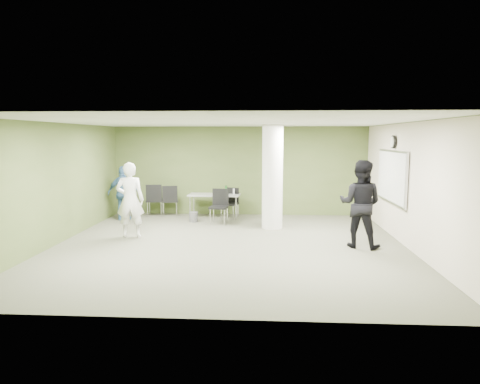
# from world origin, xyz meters

# --- Properties ---
(floor) EXTENTS (8.00, 8.00, 0.00)m
(floor) POSITION_xyz_m (0.00, 0.00, 0.00)
(floor) COLOR #4F5140
(floor) RESTS_ON ground
(ceiling) EXTENTS (8.00, 8.00, 0.00)m
(ceiling) POSITION_xyz_m (0.00, 0.00, 2.80)
(ceiling) COLOR white
(ceiling) RESTS_ON wall_back
(wall_back) EXTENTS (8.00, 2.80, 0.02)m
(wall_back) POSITION_xyz_m (0.00, 4.00, 1.40)
(wall_back) COLOR #495B2A
(wall_back) RESTS_ON floor
(wall_left) EXTENTS (0.02, 8.00, 2.80)m
(wall_left) POSITION_xyz_m (-4.00, 0.00, 1.40)
(wall_left) COLOR #495B2A
(wall_left) RESTS_ON floor
(wall_right_cream) EXTENTS (0.02, 8.00, 2.80)m
(wall_right_cream) POSITION_xyz_m (4.00, 0.00, 1.40)
(wall_right_cream) COLOR beige
(wall_right_cream) RESTS_ON floor
(column) EXTENTS (0.56, 0.56, 2.80)m
(column) POSITION_xyz_m (1.00, 2.00, 1.40)
(column) COLOR silver
(column) RESTS_ON floor
(whiteboard) EXTENTS (0.05, 2.30, 1.30)m
(whiteboard) POSITION_xyz_m (3.92, 1.20, 1.50)
(whiteboard) COLOR silver
(whiteboard) RESTS_ON wall_right_cream
(wall_clock) EXTENTS (0.06, 0.32, 0.32)m
(wall_clock) POSITION_xyz_m (3.92, 1.20, 2.35)
(wall_clock) COLOR black
(wall_clock) RESTS_ON wall_right_cream
(folding_table) EXTENTS (1.58, 0.75, 0.99)m
(folding_table) POSITION_xyz_m (-0.73, 3.33, 0.69)
(folding_table) COLOR gray
(folding_table) RESTS_ON floor
(wastebasket) EXTENTS (0.25, 0.25, 0.29)m
(wastebasket) POSITION_xyz_m (-1.29, 2.68, 0.15)
(wastebasket) COLOR #4C4C4C
(wastebasket) RESTS_ON floor
(chair_back_left) EXTENTS (0.56, 0.56, 1.02)m
(chair_back_left) POSITION_xyz_m (-2.64, 3.47, 0.60)
(chair_back_left) COLOR black
(chair_back_left) RESTS_ON floor
(chair_back_right) EXTENTS (0.58, 0.58, 0.97)m
(chair_back_right) POSITION_xyz_m (-2.17, 3.56, 0.57)
(chair_back_right) COLOR black
(chair_back_right) RESTS_ON floor
(chair_table_left) EXTENTS (0.55, 0.55, 0.99)m
(chair_table_left) POSITION_xyz_m (-0.50, 2.53, 0.58)
(chair_table_left) COLOR black
(chair_table_left) RESTS_ON floor
(chair_table_right) EXTENTS (0.57, 0.57, 0.93)m
(chair_table_right) POSITION_xyz_m (-0.25, 3.34, 0.54)
(chair_table_right) COLOR black
(chair_table_right) RESTS_ON floor
(woman_white) EXTENTS (0.73, 0.53, 1.86)m
(woman_white) POSITION_xyz_m (-2.52, 0.71, 0.93)
(woman_white) COLOR silver
(woman_white) RESTS_ON floor
(man_black) EXTENTS (1.17, 1.06, 1.97)m
(man_black) POSITION_xyz_m (2.93, 0.06, 0.98)
(man_black) COLOR black
(man_black) RESTS_ON floor
(man_blue) EXTENTS (0.97, 0.46, 1.62)m
(man_blue) POSITION_xyz_m (-3.40, 2.85, 0.81)
(man_blue) COLOR #38608B
(man_blue) RESTS_ON floor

